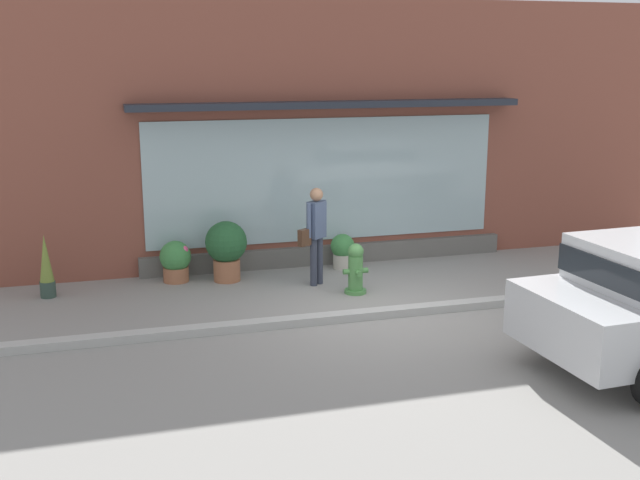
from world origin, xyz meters
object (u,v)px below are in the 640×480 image
at_px(fire_hydrant, 356,269).
at_px(pedestrian_with_handbag, 316,229).
at_px(potted_plant_window_left, 46,267).
at_px(potted_plant_window_right, 226,247).
at_px(potted_plant_corner_tall, 176,260).
at_px(potted_plant_by_entrance, 342,250).

relative_size(fire_hydrant, pedestrian_with_handbag, 0.50).
bearing_deg(potted_plant_window_left, potted_plant_window_right, 2.68).
bearing_deg(pedestrian_with_handbag, potted_plant_corner_tall, -54.81).
xyz_separation_m(fire_hydrant, potted_plant_window_left, (-4.88, 1.18, 0.09)).
distance_m(potted_plant_corner_tall, potted_plant_window_right, 0.91).
xyz_separation_m(fire_hydrant, pedestrian_with_handbag, (-0.50, 0.64, 0.56)).
height_order(potted_plant_corner_tall, potted_plant_window_left, potted_plant_window_left).
relative_size(potted_plant_window_left, potted_plant_by_entrance, 1.62).
distance_m(potted_plant_corner_tall, potted_plant_window_left, 2.13).
height_order(potted_plant_corner_tall, potted_plant_by_entrance, potted_plant_corner_tall).
bearing_deg(fire_hydrant, potted_plant_window_right, 145.55).
bearing_deg(fire_hydrant, potted_plant_window_left, 166.41).
bearing_deg(potted_plant_corner_tall, fire_hydrant, -28.57).
relative_size(pedestrian_with_handbag, potted_plant_by_entrance, 2.61).
bearing_deg(potted_plant_window_right, potted_plant_window_left, -177.32).
bearing_deg(potted_plant_window_left, potted_plant_corner_tall, 9.05).
relative_size(potted_plant_corner_tall, potted_plant_window_left, 0.69).
height_order(fire_hydrant, potted_plant_by_entrance, fire_hydrant).
xyz_separation_m(pedestrian_with_handbag, potted_plant_window_left, (-4.37, 0.54, -0.48)).
xyz_separation_m(pedestrian_with_handbag, potted_plant_corner_tall, (-2.28, 0.87, -0.60)).
bearing_deg(potted_plant_by_entrance, pedestrian_with_handbag, -130.55).
relative_size(potted_plant_by_entrance, potted_plant_window_right, 0.61).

